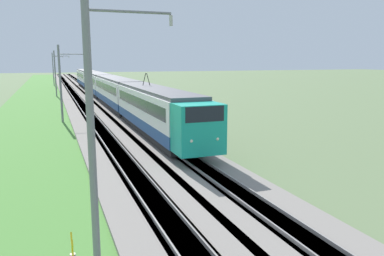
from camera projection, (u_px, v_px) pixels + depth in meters
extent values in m
cube|color=gray|center=(81.00, 105.00, 51.99)|extent=(240.00, 4.40, 0.30)
cube|color=gray|center=(110.00, 104.00, 53.37)|extent=(240.00, 4.40, 0.30)
cube|color=#4C4238|center=(81.00, 105.00, 51.99)|extent=(240.00, 1.57, 0.30)
cube|color=gray|center=(77.00, 104.00, 51.77)|extent=(240.00, 0.07, 0.15)
cube|color=gray|center=(85.00, 103.00, 52.14)|extent=(240.00, 0.07, 0.15)
cube|color=#4C4238|center=(110.00, 104.00, 53.37)|extent=(240.00, 1.57, 0.30)
cube|color=gray|center=(106.00, 103.00, 53.14)|extent=(240.00, 0.07, 0.15)
cube|color=gray|center=(114.00, 102.00, 53.51)|extent=(240.00, 0.07, 0.15)
cube|color=#4C8438|center=(35.00, 108.00, 49.92)|extent=(240.00, 8.50, 0.12)
cube|color=#19A88E|center=(198.00, 128.00, 21.58)|extent=(2.02, 2.75, 2.88)
cube|color=black|center=(200.00, 113.00, 21.13)|extent=(1.45, 2.29, 0.86)
sphere|color=#F2EAC6|center=(191.00, 141.00, 20.51)|extent=(0.20, 0.20, 0.20)
sphere|color=#F2EAC6|center=(217.00, 139.00, 21.06)|extent=(0.20, 0.20, 0.20)
cube|color=navy|center=(155.00, 121.00, 30.59)|extent=(17.19, 2.86, 0.81)
cube|color=silver|center=(154.00, 104.00, 30.34)|extent=(17.19, 2.86, 2.08)
cube|color=black|center=(154.00, 102.00, 30.31)|extent=(15.81, 2.88, 0.87)
cube|color=#515156|center=(154.00, 89.00, 30.13)|extent=(17.19, 2.63, 0.25)
cube|color=black|center=(155.00, 129.00, 30.72)|extent=(16.33, 2.43, 0.55)
cylinder|color=black|center=(174.00, 145.00, 24.25)|extent=(0.86, 0.12, 0.86)
cylinder|color=black|center=(190.00, 144.00, 24.63)|extent=(0.86, 0.12, 0.86)
cube|color=navy|center=(116.00, 99.00, 47.88)|extent=(19.20, 2.86, 0.81)
cube|color=silver|center=(116.00, 88.00, 47.63)|extent=(19.20, 2.86, 2.08)
cube|color=black|center=(116.00, 86.00, 47.60)|extent=(17.67, 2.88, 0.87)
cube|color=#515156|center=(115.00, 79.00, 47.42)|extent=(19.20, 2.63, 0.25)
cube|color=black|center=(116.00, 104.00, 48.01)|extent=(18.24, 2.43, 0.55)
cube|color=navy|center=(97.00, 88.00, 66.10)|extent=(19.20, 2.86, 0.81)
cube|color=silver|center=(97.00, 80.00, 65.84)|extent=(19.20, 2.86, 2.08)
cube|color=black|center=(97.00, 79.00, 65.81)|extent=(17.67, 2.88, 0.87)
cube|color=#515156|center=(97.00, 73.00, 65.63)|extent=(19.20, 2.63, 0.25)
cube|color=black|center=(98.00, 92.00, 66.22)|extent=(18.24, 2.43, 0.55)
cube|color=navy|center=(87.00, 82.00, 84.32)|extent=(19.20, 2.86, 0.81)
cube|color=silver|center=(86.00, 76.00, 84.06)|extent=(19.20, 2.86, 2.08)
cube|color=black|center=(86.00, 75.00, 84.03)|extent=(17.67, 2.88, 0.87)
cube|color=#515156|center=(86.00, 70.00, 83.85)|extent=(19.20, 2.63, 0.25)
cube|color=black|center=(87.00, 85.00, 84.44)|extent=(18.24, 2.43, 0.55)
cylinder|color=black|center=(144.00, 79.00, 32.32)|extent=(0.06, 0.33, 1.08)
cylinder|color=black|center=(148.00, 79.00, 32.44)|extent=(0.06, 0.33, 1.08)
cube|color=black|center=(182.00, 158.00, 24.60)|extent=(0.10, 0.10, 0.00)
cube|color=yellow|center=(72.00, 248.00, 7.10)|extent=(0.49, 0.03, 0.49)
cube|color=yellow|center=(72.00, 248.00, 7.10)|extent=(0.49, 0.03, 0.49)
cylinder|color=slate|center=(91.00, 134.00, 10.56)|extent=(0.22, 0.22, 8.56)
cylinder|color=slate|center=(130.00, 12.00, 10.37)|extent=(0.08, 2.40, 0.08)
cylinder|color=#B2ADA8|center=(171.00, 21.00, 10.83)|extent=(0.10, 0.10, 0.30)
cylinder|color=slate|center=(60.00, 85.00, 37.45)|extent=(0.22, 0.22, 7.81)
cylinder|color=slate|center=(71.00, 54.00, 37.33)|extent=(0.08, 2.40, 0.08)
cylinder|color=#B2ADA8|center=(84.00, 56.00, 37.79)|extent=(0.10, 0.10, 0.30)
cylinder|color=slate|center=(55.00, 74.00, 64.27)|extent=(0.22, 0.22, 7.92)
cylinder|color=slate|center=(62.00, 56.00, 64.14)|extent=(0.08, 2.40, 0.08)
cylinder|color=#B2ADA8|center=(69.00, 57.00, 64.60)|extent=(0.10, 0.10, 0.30)
cylinder|color=slate|center=(53.00, 70.00, 91.09)|extent=(0.22, 0.22, 8.07)
cylinder|color=slate|center=(58.00, 56.00, 90.94)|extent=(0.08, 2.40, 0.08)
cylinder|color=#B2ADA8|center=(63.00, 57.00, 91.40)|extent=(0.10, 0.10, 0.30)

